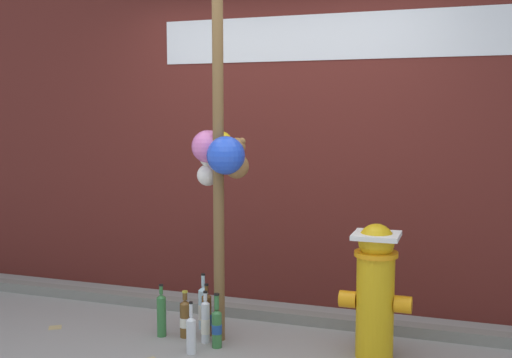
{
  "coord_description": "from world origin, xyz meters",
  "views": [
    {
      "loc": [
        1.38,
        -3.28,
        1.57
      ],
      "look_at": [
        0.08,
        0.55,
        1.13
      ],
      "focal_mm": 43.26,
      "sensor_mm": 36.0,
      "label": 1
    }
  ],
  "objects_px": {
    "bottle_3": "(191,334)",
    "bottle_6": "(207,315)",
    "bottle_2": "(203,308)",
    "fire_hydrant": "(375,288)",
    "bottle_1": "(161,314)",
    "bottle_5": "(206,322)",
    "memorial_post": "(219,119)",
    "bottle_4": "(217,326)",
    "bottle_0": "(185,318)"
  },
  "relations": [
    {
      "from": "bottle_3",
      "to": "bottle_6",
      "type": "height_order",
      "value": "bottle_6"
    },
    {
      "from": "bottle_4",
      "to": "bottle_6",
      "type": "height_order",
      "value": "bottle_6"
    },
    {
      "from": "bottle_3",
      "to": "bottle_4",
      "type": "distance_m",
      "value": 0.19
    },
    {
      "from": "bottle_3",
      "to": "bottle_5",
      "type": "distance_m",
      "value": 0.21
    },
    {
      "from": "bottle_2",
      "to": "bottle_6",
      "type": "relative_size",
      "value": 1.09
    },
    {
      "from": "bottle_2",
      "to": "bottle_3",
      "type": "relative_size",
      "value": 1.18
    },
    {
      "from": "fire_hydrant",
      "to": "bottle_5",
      "type": "distance_m",
      "value": 1.18
    },
    {
      "from": "bottle_4",
      "to": "bottle_2",
      "type": "bearing_deg",
      "value": 127.0
    },
    {
      "from": "fire_hydrant",
      "to": "bottle_6",
      "type": "bearing_deg",
      "value": 179.87
    },
    {
      "from": "bottle_0",
      "to": "memorial_post",
      "type": "bearing_deg",
      "value": 10.98
    },
    {
      "from": "bottle_0",
      "to": "bottle_6",
      "type": "xyz_separation_m",
      "value": [
        0.13,
        0.08,
        0.02
      ]
    },
    {
      "from": "bottle_1",
      "to": "bottle_4",
      "type": "height_order",
      "value": "bottle_1"
    },
    {
      "from": "bottle_6",
      "to": "memorial_post",
      "type": "bearing_deg",
      "value": -14.63
    },
    {
      "from": "bottle_3",
      "to": "bottle_6",
      "type": "relative_size",
      "value": 0.93
    },
    {
      "from": "bottle_3",
      "to": "bottle_5",
      "type": "xyz_separation_m",
      "value": [
        0.01,
        0.21,
        0.01
      ]
    },
    {
      "from": "memorial_post",
      "to": "fire_hydrant",
      "type": "bearing_deg",
      "value": 1.5
    },
    {
      "from": "memorial_post",
      "to": "bottle_1",
      "type": "bearing_deg",
      "value": -168.21
    },
    {
      "from": "bottle_3",
      "to": "memorial_post",
      "type": "bearing_deg",
      "value": 74.64
    },
    {
      "from": "bottle_3",
      "to": "bottle_4",
      "type": "relative_size",
      "value": 0.93
    },
    {
      "from": "fire_hydrant",
      "to": "bottle_2",
      "type": "relative_size",
      "value": 2.13
    },
    {
      "from": "bottle_1",
      "to": "bottle_3",
      "type": "height_order",
      "value": "bottle_1"
    },
    {
      "from": "bottle_5",
      "to": "bottle_6",
      "type": "distance_m",
      "value": 0.13
    },
    {
      "from": "bottle_5",
      "to": "bottle_0",
      "type": "bearing_deg",
      "value": 166.02
    },
    {
      "from": "bottle_0",
      "to": "bottle_2",
      "type": "bearing_deg",
      "value": 76.47
    },
    {
      "from": "bottle_0",
      "to": "bottle_6",
      "type": "distance_m",
      "value": 0.15
    },
    {
      "from": "bottle_0",
      "to": "bottle_2",
      "type": "distance_m",
      "value": 0.21
    },
    {
      "from": "bottle_0",
      "to": "bottle_1",
      "type": "relative_size",
      "value": 0.89
    },
    {
      "from": "bottle_5",
      "to": "bottle_3",
      "type": "bearing_deg",
      "value": -92.81
    },
    {
      "from": "fire_hydrant",
      "to": "bottle_2",
      "type": "distance_m",
      "value": 1.29
    },
    {
      "from": "bottle_1",
      "to": "bottle_2",
      "type": "height_order",
      "value": "bottle_2"
    },
    {
      "from": "fire_hydrant",
      "to": "bottle_4",
      "type": "distance_m",
      "value": 1.08
    },
    {
      "from": "memorial_post",
      "to": "bottle_0",
      "type": "height_order",
      "value": "memorial_post"
    },
    {
      "from": "bottle_1",
      "to": "bottle_4",
      "type": "bearing_deg",
      "value": -8.58
    },
    {
      "from": "memorial_post",
      "to": "bottle_4",
      "type": "distance_m",
      "value": 1.39
    },
    {
      "from": "bottle_5",
      "to": "bottle_6",
      "type": "xyz_separation_m",
      "value": [
        -0.04,
        0.12,
        0.01
      ]
    },
    {
      "from": "bottle_5",
      "to": "memorial_post",
      "type": "bearing_deg",
      "value": 51.37
    },
    {
      "from": "fire_hydrant",
      "to": "bottle_0",
      "type": "height_order",
      "value": "fire_hydrant"
    },
    {
      "from": "memorial_post",
      "to": "bottle_5",
      "type": "bearing_deg",
      "value": -128.63
    },
    {
      "from": "bottle_5",
      "to": "bottle_4",
      "type": "bearing_deg",
      "value": -29.73
    },
    {
      "from": "bottle_2",
      "to": "fire_hydrant",
      "type": "bearing_deg",
      "value": -5.86
    },
    {
      "from": "memorial_post",
      "to": "bottle_3",
      "type": "height_order",
      "value": "memorial_post"
    },
    {
      "from": "bottle_1",
      "to": "bottle_5",
      "type": "distance_m",
      "value": 0.34
    },
    {
      "from": "bottle_0",
      "to": "fire_hydrant",
      "type": "bearing_deg",
      "value": 3.31
    },
    {
      "from": "memorial_post",
      "to": "bottle_3",
      "type": "relative_size",
      "value": 8.11
    },
    {
      "from": "bottle_4",
      "to": "bottle_5",
      "type": "height_order",
      "value": "bottle_4"
    },
    {
      "from": "bottle_0",
      "to": "bottle_4",
      "type": "distance_m",
      "value": 0.3
    },
    {
      "from": "bottle_3",
      "to": "bottle_4",
      "type": "bearing_deg",
      "value": 51.12
    },
    {
      "from": "bottle_4",
      "to": "bottle_6",
      "type": "xyz_separation_m",
      "value": [
        -0.15,
        0.18,
        0.01
      ]
    },
    {
      "from": "fire_hydrant",
      "to": "bottle_6",
      "type": "height_order",
      "value": "fire_hydrant"
    },
    {
      "from": "bottle_0",
      "to": "bottle_5",
      "type": "bearing_deg",
      "value": -13.98
    }
  ]
}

